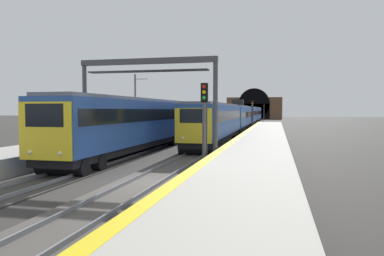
{
  "coord_description": "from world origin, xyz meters",
  "views": [
    {
      "loc": [
        -15.46,
        -5.66,
        3.33
      ],
      "look_at": [
        13.57,
        1.11,
        1.81
      ],
      "focal_mm": 34.14,
      "sensor_mm": 36.0,
      "label": 1
    }
  ],
  "objects_px": {
    "railway_signal_mid": "(252,112)",
    "railway_signal_far": "(264,111)",
    "overhead_signal_gantry": "(147,83)",
    "catenary_mast_near": "(135,105)",
    "train_main_approaching": "(244,116)",
    "train_adjacent_platform": "(195,117)",
    "railway_signal_near": "(204,117)"
  },
  "relations": [
    {
      "from": "railway_signal_mid",
      "to": "railway_signal_near",
      "type": "bearing_deg",
      "value": 0.0
    },
    {
      "from": "railway_signal_far",
      "to": "catenary_mast_near",
      "type": "xyz_separation_m",
      "value": [
        -69.69,
        13.36,
        0.94
      ]
    },
    {
      "from": "train_adjacent_platform",
      "to": "railway_signal_near",
      "type": "xyz_separation_m",
      "value": [
        -26.49,
        -6.52,
        0.53
      ]
    },
    {
      "from": "railway_signal_far",
      "to": "overhead_signal_gantry",
      "type": "bearing_deg",
      "value": -2.64
    },
    {
      "from": "railway_signal_far",
      "to": "railway_signal_near",
      "type": "bearing_deg",
      "value": 0.0
    },
    {
      "from": "railway_signal_near",
      "to": "overhead_signal_gantry",
      "type": "xyz_separation_m",
      "value": [
        2.43,
        4.17,
        2.11
      ]
    },
    {
      "from": "train_main_approaching",
      "to": "railway_signal_far",
      "type": "relative_size",
      "value": 16.16
    },
    {
      "from": "train_adjacent_platform",
      "to": "railway_signal_far",
      "type": "bearing_deg",
      "value": 174.69
    },
    {
      "from": "railway_signal_near",
      "to": "train_adjacent_platform",
      "type": "bearing_deg",
      "value": -166.17
    },
    {
      "from": "train_adjacent_platform",
      "to": "catenary_mast_near",
      "type": "xyz_separation_m",
      "value": [
        -3.23,
        6.84,
        1.57
      ]
    },
    {
      "from": "railway_signal_mid",
      "to": "railway_signal_far",
      "type": "relative_size",
      "value": 0.97
    },
    {
      "from": "railway_signal_near",
      "to": "overhead_signal_gantry",
      "type": "relative_size",
      "value": 0.53
    },
    {
      "from": "train_main_approaching",
      "to": "railway_signal_far",
      "type": "distance_m",
      "value": 48.26
    },
    {
      "from": "train_main_approaching",
      "to": "train_adjacent_platform",
      "type": "xyz_separation_m",
      "value": [
        -18.25,
        4.7,
        0.14
      ]
    },
    {
      "from": "railway_signal_mid",
      "to": "catenary_mast_near",
      "type": "height_order",
      "value": "catenary_mast_near"
    },
    {
      "from": "train_adjacent_platform",
      "to": "overhead_signal_gantry",
      "type": "distance_m",
      "value": 24.31
    },
    {
      "from": "railway_signal_far",
      "to": "overhead_signal_gantry",
      "type": "relative_size",
      "value": 0.55
    },
    {
      "from": "train_adjacent_platform",
      "to": "overhead_signal_gantry",
      "type": "height_order",
      "value": "overhead_signal_gantry"
    },
    {
      "from": "train_main_approaching",
      "to": "railway_signal_mid",
      "type": "xyz_separation_m",
      "value": [
        -5.15,
        -1.82,
        0.67
      ]
    },
    {
      "from": "train_main_approaching",
      "to": "railway_signal_mid",
      "type": "relative_size",
      "value": 16.72
    },
    {
      "from": "train_main_approaching",
      "to": "train_adjacent_platform",
      "type": "relative_size",
      "value": 1.28
    },
    {
      "from": "railway_signal_near",
      "to": "catenary_mast_near",
      "type": "relative_size",
      "value": 0.62
    },
    {
      "from": "train_main_approaching",
      "to": "railway_signal_far",
      "type": "bearing_deg",
      "value": 177.74
    },
    {
      "from": "catenary_mast_near",
      "to": "train_main_approaching",
      "type": "bearing_deg",
      "value": -28.25
    },
    {
      "from": "railway_signal_mid",
      "to": "overhead_signal_gantry",
      "type": "xyz_separation_m",
      "value": [
        -37.15,
        4.17,
        2.11
      ]
    },
    {
      "from": "catenary_mast_near",
      "to": "train_adjacent_platform",
      "type": "bearing_deg",
      "value": -64.74
    },
    {
      "from": "train_main_approaching",
      "to": "railway_signal_mid",
      "type": "height_order",
      "value": "train_main_approaching"
    },
    {
      "from": "railway_signal_near",
      "to": "railway_signal_far",
      "type": "bearing_deg",
      "value": -180.0
    },
    {
      "from": "train_adjacent_platform",
      "to": "catenary_mast_near",
      "type": "height_order",
      "value": "catenary_mast_near"
    },
    {
      "from": "overhead_signal_gantry",
      "to": "catenary_mast_near",
      "type": "height_order",
      "value": "catenary_mast_near"
    },
    {
      "from": "railway_signal_mid",
      "to": "catenary_mast_near",
      "type": "bearing_deg",
      "value": -39.29
    },
    {
      "from": "train_adjacent_platform",
      "to": "overhead_signal_gantry",
      "type": "bearing_deg",
      "value": 5.88
    }
  ]
}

